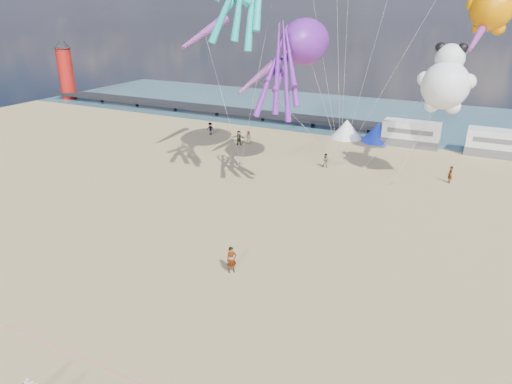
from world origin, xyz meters
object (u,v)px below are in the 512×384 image
(motorhome_1, at_px, (498,143))
(beachgoer_1, at_px, (326,161))
(tent_white, at_px, (347,129))
(sandbag_e, at_px, (340,164))
(beachgoer_5, at_px, (450,175))
(lighthouse, at_px, (66,74))
(tent_blue, at_px, (378,132))
(motorhome_0, at_px, (411,134))
(windsock_right, at_px, (256,78))
(kite_octopus_purple, at_px, (305,42))
(windsock_left, at_px, (205,33))
(sandbag_d, at_px, (365,167))
(sandbag_b, at_px, (342,163))
(beachgoer_2, at_px, (210,129))
(sandbag_c, at_px, (393,183))
(beachgoer_4, at_px, (239,138))
(sandbag_a, at_px, (241,164))
(windsock_mid, at_px, (480,32))
(beachgoer_6, at_px, (248,137))
(kite_panda, at_px, (445,85))
(kite_teddy_orange, at_px, (492,9))
(standing_person, at_px, (232,260))

(motorhome_1, bearing_deg, beachgoer_1, -141.94)
(tent_white, distance_m, sandbag_e, 11.38)
(beachgoer_5, distance_m, sandbag_e, 11.01)
(lighthouse, height_order, tent_blue, lighthouse)
(motorhome_0, xyz_separation_m, windsock_right, (-13.75, -14.52, 7.57))
(lighthouse, height_order, tent_white, lighthouse)
(tent_white, bearing_deg, kite_octopus_purple, -89.44)
(sandbag_e, xyz_separation_m, windsock_right, (-8.35, -3.50, 8.96))
(tent_white, height_order, windsock_left, windsock_left)
(sandbag_d, xyz_separation_m, windsock_right, (-10.96, -3.73, 8.96))
(sandbag_d, height_order, kite_octopus_purple, kite_octopus_purple)
(windsock_left, distance_m, windsock_right, 6.87)
(beachgoer_1, relative_size, sandbag_b, 3.06)
(beachgoer_2, distance_m, kite_octopus_purple, 23.02)
(sandbag_b, bearing_deg, lighthouse, 165.43)
(sandbag_c, relative_size, windsock_left, 0.07)
(motorhome_1, xyz_separation_m, beachgoer_1, (-16.06, -12.57, -0.73))
(sandbag_b, height_order, windsock_left, windsock_left)
(beachgoer_4, relative_size, kite_octopus_purple, 0.17)
(windsock_left, bearing_deg, motorhome_1, 36.22)
(sandbag_d, bearing_deg, sandbag_a, -157.67)
(windsock_right, bearing_deg, sandbag_d, 40.92)
(tent_white, xyz_separation_m, windsock_mid, (13.99, -10.54, 12.55))
(lighthouse, distance_m, tent_blue, 58.23)
(beachgoer_2, bearing_deg, beachgoer_6, -14.23)
(lighthouse, xyz_separation_m, sandbag_d, (59.21, -14.79, -4.39))
(lighthouse, bearing_deg, beachgoer_1, -16.64)
(beachgoer_2, distance_m, windsock_left, 16.55)
(motorhome_0, distance_m, tent_blue, 4.01)
(beachgoer_1, height_order, windsock_mid, windsock_mid)
(lighthouse, distance_m, windsock_mid, 70.14)
(motorhome_0, height_order, beachgoer_4, motorhome_0)
(beachgoer_4, bearing_deg, sandbag_b, -20.47)
(lighthouse, height_order, sandbag_a, lighthouse)
(motorhome_0, relative_size, beachgoer_4, 3.69)
(kite_octopus_purple, xyz_separation_m, kite_panda, (11.90, 3.29, -3.45))
(kite_octopus_purple, distance_m, kite_teddy_orange, 16.55)
(beachgoer_1, relative_size, beachgoer_4, 0.86)
(motorhome_1, height_order, standing_person, motorhome_1)
(standing_person, height_order, sandbag_e, standing_person)
(beachgoer_5, xyz_separation_m, beachgoer_6, (-23.63, 3.39, -0.03))
(tent_white, bearing_deg, motorhome_1, 0.00)
(sandbag_a, xyz_separation_m, sandbag_b, (9.63, 5.08, 0.00))
(beachgoer_4, xyz_separation_m, windsock_mid, (24.85, -1.38, 12.86))
(motorhome_1, bearing_deg, sandbag_d, -138.72)
(sandbag_c, relative_size, kite_panda, 0.07)
(tent_blue, distance_m, kite_octopus_purple, 20.77)
(windsock_right, bearing_deg, lighthouse, -178.87)
(tent_white, height_order, beachgoer_1, tent_white)
(windsock_left, relative_size, windsock_mid, 1.15)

